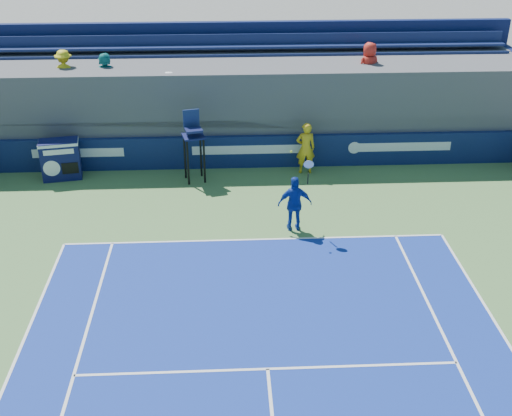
{
  "coord_description": "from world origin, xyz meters",
  "views": [
    {
      "loc": [
        -0.77,
        -4.14,
        9.44
      ],
      "look_at": [
        0.0,
        11.5,
        1.25
      ],
      "focal_mm": 45.0,
      "sensor_mm": 36.0,
      "label": 1
    }
  ],
  "objects_px": {
    "ball_person": "(306,148)",
    "umpire_chair": "(193,139)",
    "tennis_player": "(295,204)",
    "match_clock": "(61,158)"
  },
  "relations": [
    {
      "from": "umpire_chair",
      "to": "tennis_player",
      "type": "relative_size",
      "value": 0.96
    },
    {
      "from": "umpire_chair",
      "to": "tennis_player",
      "type": "xyz_separation_m",
      "value": [
        3.07,
        -3.65,
        -0.66
      ]
    },
    {
      "from": "tennis_player",
      "to": "ball_person",
      "type": "bearing_deg",
      "value": 78.97
    },
    {
      "from": "match_clock",
      "to": "umpire_chair",
      "type": "distance_m",
      "value": 4.69
    },
    {
      "from": "ball_person",
      "to": "umpire_chair",
      "type": "bearing_deg",
      "value": 4.29
    },
    {
      "from": "ball_person",
      "to": "umpire_chair",
      "type": "relative_size",
      "value": 0.75
    },
    {
      "from": "match_clock",
      "to": "umpire_chair",
      "type": "height_order",
      "value": "umpire_chair"
    },
    {
      "from": "ball_person",
      "to": "match_clock",
      "type": "bearing_deg",
      "value": -1.76
    },
    {
      "from": "tennis_player",
      "to": "umpire_chair",
      "type": "bearing_deg",
      "value": 130.02
    },
    {
      "from": "ball_person",
      "to": "tennis_player",
      "type": "height_order",
      "value": "tennis_player"
    }
  ]
}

